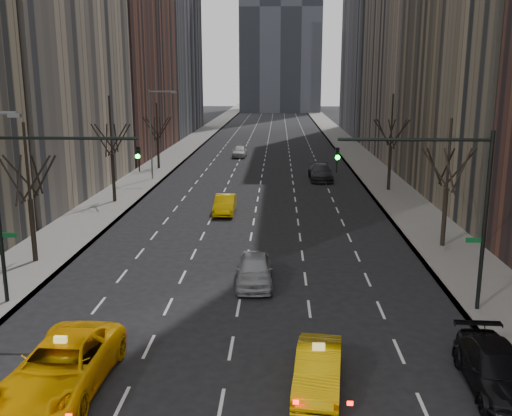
# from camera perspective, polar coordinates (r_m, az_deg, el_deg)

# --- Properties ---
(sidewalk_left) EXTENTS (4.50, 320.00, 0.15)m
(sidewalk_left) POSITION_cam_1_polar(r_m,az_deg,el_deg) (84.23, -7.35, 5.84)
(sidewalk_left) COLOR slate
(sidewalk_left) RESTS_ON ground
(sidewalk_right) EXTENTS (4.50, 320.00, 0.15)m
(sidewalk_right) POSITION_cam_1_polar(r_m,az_deg,el_deg) (83.71, 9.51, 5.73)
(sidewalk_right) COLOR slate
(sidewalk_right) RESTS_ON ground
(tree_lw_b) EXTENTS (3.36, 3.50, 7.82)m
(tree_lw_b) POSITION_cam_1_polar(r_m,az_deg,el_deg) (34.05, -21.65, 0.82)
(tree_lw_b) COLOR black
(tree_lw_b) RESTS_ON ground
(tree_lw_c) EXTENTS (3.36, 3.50, 8.74)m
(tree_lw_c) POSITION_cam_1_polar(r_m,az_deg,el_deg) (48.83, -14.19, 5.14)
(tree_lw_c) COLOR black
(tree_lw_c) RESTS_ON ground
(tree_lw_d) EXTENTS (3.36, 3.50, 7.36)m
(tree_lw_d) POSITION_cam_1_polar(r_m,az_deg,el_deg) (66.23, -9.80, 6.89)
(tree_lw_d) COLOR black
(tree_lw_d) RESTS_ON ground
(tree_rw_b) EXTENTS (3.36, 3.50, 7.82)m
(tree_rw_b) POSITION_cam_1_polar(r_m,az_deg,el_deg) (36.50, 18.51, 1.83)
(tree_rw_b) COLOR black
(tree_rw_b) RESTS_ON ground
(tree_rw_c) EXTENTS (3.36, 3.50, 8.74)m
(tree_rw_c) POSITION_cam_1_polar(r_m,az_deg,el_deg) (53.77, 13.30, 5.87)
(tree_rw_c) COLOR black
(tree_rw_c) RESTS_ON ground
(traffic_mast_left) EXTENTS (6.69, 0.39, 8.00)m
(traffic_mast_left) POSITION_cam_1_polar(r_m,az_deg,el_deg) (27.17, -21.40, 1.78)
(traffic_mast_left) COLOR black
(traffic_mast_left) RESTS_ON ground
(traffic_mast_right) EXTENTS (6.69, 0.39, 8.00)m
(traffic_mast_right) POSITION_cam_1_polar(r_m,az_deg,el_deg) (25.94, 18.64, 1.50)
(traffic_mast_right) COLOR black
(traffic_mast_right) RESTS_ON ground
(streetlight_far) EXTENTS (2.83, 0.22, 9.00)m
(streetlight_far) POSITION_cam_1_polar(r_m,az_deg,el_deg) (58.98, -10.18, 8.16)
(streetlight_far) COLOR slate
(streetlight_far) RESTS_ON ground
(taxi_suv) EXTENTS (3.04, 6.22, 1.70)m
(taxi_suv) POSITION_cam_1_polar(r_m,az_deg,el_deg) (20.94, -18.80, -14.72)
(taxi_suv) COLOR #FEB505
(taxi_suv) RESTS_ON ground
(taxi_sedan) EXTENTS (1.99, 4.45, 1.42)m
(taxi_sedan) POSITION_cam_1_polar(r_m,az_deg,el_deg) (20.12, 6.23, -15.71)
(taxi_sedan) COLOR #D9A304
(taxi_sedan) RESTS_ON ground
(silver_sedan_ahead) EXTENTS (1.99, 4.62, 1.55)m
(silver_sedan_ahead) POSITION_cam_1_polar(r_m,az_deg,el_deg) (29.13, -0.16, -6.20)
(silver_sedan_ahead) COLOR gray
(silver_sedan_ahead) RESTS_ON ground
(parked_suv_black) EXTENTS (2.28, 5.14, 1.47)m
(parked_suv_black) POSITION_cam_1_polar(r_m,az_deg,el_deg) (21.49, 22.97, -14.68)
(parked_suv_black) COLOR black
(parked_suv_black) RESTS_ON ground
(far_taxi) EXTENTS (1.53, 4.35, 1.43)m
(far_taxi) POSITION_cam_1_polar(r_m,az_deg,el_deg) (44.20, -3.12, 0.36)
(far_taxi) COLOR #FFC505
(far_taxi) RESTS_ON ground
(far_suv_grey) EXTENTS (2.43, 5.69, 1.64)m
(far_suv_grey) POSITION_cam_1_polar(r_m,az_deg,el_deg) (59.03, 6.47, 3.58)
(far_suv_grey) COLOR #2C2C31
(far_suv_grey) RESTS_ON ground
(far_car_white) EXTENTS (1.95, 4.44, 1.49)m
(far_car_white) POSITION_cam_1_polar(r_m,az_deg,el_deg) (75.95, -1.65, 5.68)
(far_car_white) COLOR silver
(far_car_white) RESTS_ON ground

